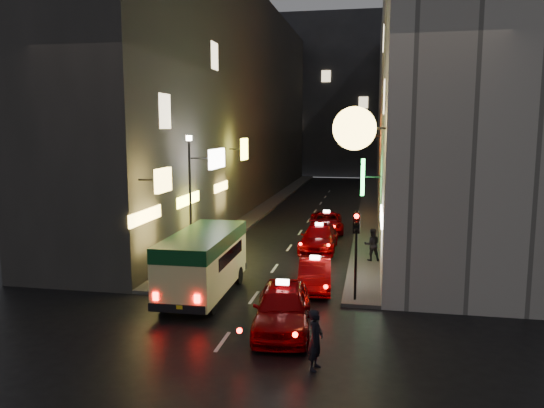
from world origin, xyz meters
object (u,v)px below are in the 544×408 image
Objects in this scene: taxi_near at (283,304)px; lamp_post at (190,190)px; traffic_light at (356,236)px; minibus at (204,256)px; pedestrian_crossing at (316,336)px.

taxi_near is 10.08m from lamp_post.
traffic_light is (2.29, 3.14, 1.77)m from taxi_near.
minibus is 6.10m from traffic_light.
minibus is 7.62m from pedestrian_crossing.
lamp_post is at bearing 46.22° from pedestrian_crossing.
minibus is 3.10× the size of pedestrian_crossing.
minibus is at bearing -65.07° from lamp_post.
minibus is 0.98× the size of lamp_post.
taxi_near is (3.71, -2.94, -0.73)m from minibus.
pedestrian_crossing is (5.11, -5.62, -0.67)m from minibus.
taxi_near reaches higher than pedestrian_crossing.
traffic_light is (6.00, 0.20, 1.03)m from minibus.
traffic_light is 0.56× the size of lamp_post.
minibus is at bearing -178.13° from traffic_light.
minibus is at bearing 141.62° from taxi_near.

